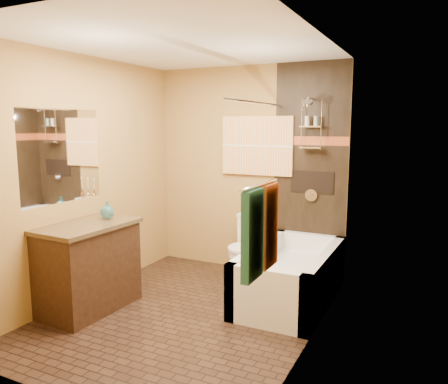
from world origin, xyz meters
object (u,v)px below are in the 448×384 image
Objects in this scene: sunset_painting at (257,146)px; vanity at (88,266)px; toilet at (248,246)px; bathtub at (291,280)px.

vanity is (-1.04, -1.79, -1.12)m from sunset_painting.
vanity reaches higher than toilet.
bathtub is (0.68, -0.73, -1.33)m from sunset_painting.
vanity reaches higher than bathtub.
vanity is (-1.72, -1.07, 0.21)m from bathtub.
sunset_painting is at bearing 133.23° from bathtub.
vanity is (-1.04, -1.54, 0.06)m from toilet.
sunset_painting reaches higher than bathtub.
bathtub is 0.84m from toilet.
toilet is (-0.68, 0.48, 0.15)m from bathtub.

